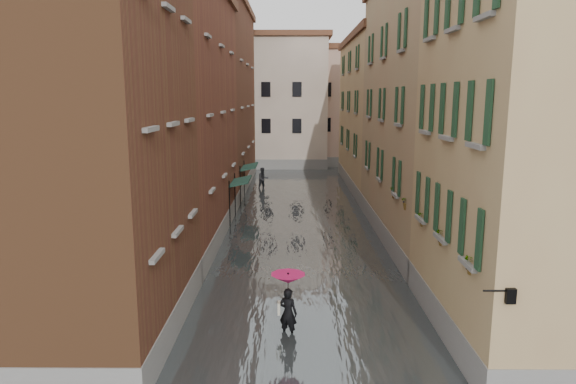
{
  "coord_description": "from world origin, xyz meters",
  "views": [
    {
      "loc": [
        -0.53,
        -16.85,
        7.37
      ],
      "look_at": [
        -0.68,
        6.45,
        3.0
      ],
      "focal_mm": 32.0,
      "sensor_mm": 36.0,
      "label": 1
    }
  ],
  "objects": [
    {
      "name": "ground",
      "position": [
        0.0,
        0.0,
        0.0
      ],
      "size": [
        120.0,
        120.0,
        0.0
      ],
      "primitive_type": "plane",
      "color": "#545457",
      "rests_on": "ground"
    },
    {
      "name": "floodwater",
      "position": [
        0.0,
        13.0,
        0.1
      ],
      "size": [
        10.0,
        60.0,
        0.2
      ],
      "primitive_type": "cube",
      "color": "#4E5556",
      "rests_on": "ground"
    },
    {
      "name": "building_left_near",
      "position": [
        -7.0,
        -2.0,
        6.5
      ],
      "size": [
        6.0,
        8.0,
        13.0
      ],
      "primitive_type": "cube",
      "color": "brown",
      "rests_on": "ground"
    },
    {
      "name": "building_left_mid",
      "position": [
        -7.0,
        9.0,
        6.25
      ],
      "size": [
        6.0,
        14.0,
        12.5
      ],
      "primitive_type": "cube",
      "color": "brown",
      "rests_on": "ground"
    },
    {
      "name": "building_left_far",
      "position": [
        -7.0,
        24.0,
        7.0
      ],
      "size": [
        6.0,
        16.0,
        14.0
      ],
      "primitive_type": "cube",
      "color": "brown",
      "rests_on": "ground"
    },
    {
      "name": "building_right_near",
      "position": [
        7.0,
        -2.0,
        5.75
      ],
      "size": [
        6.0,
        8.0,
        11.5
      ],
      "primitive_type": "cube",
      "color": "#A27E53",
      "rests_on": "ground"
    },
    {
      "name": "building_right_mid",
      "position": [
        7.0,
        9.0,
        6.5
      ],
      "size": [
        6.0,
        14.0,
        13.0
      ],
      "primitive_type": "cube",
      "color": "#94825A",
      "rests_on": "ground"
    },
    {
      "name": "building_right_far",
      "position": [
        7.0,
        24.0,
        5.75
      ],
      "size": [
        6.0,
        16.0,
        11.5
      ],
      "primitive_type": "cube",
      "color": "#A27E53",
      "rests_on": "ground"
    },
    {
      "name": "building_end_cream",
      "position": [
        -3.0,
        38.0,
        6.5
      ],
      "size": [
        12.0,
        9.0,
        13.0
      ],
      "primitive_type": "cube",
      "color": "beige",
      "rests_on": "ground"
    },
    {
      "name": "building_end_pink",
      "position": [
        6.0,
        40.0,
        6.0
      ],
      "size": [
        10.0,
        9.0,
        12.0
      ],
      "primitive_type": "cube",
      "color": "tan",
      "rests_on": "ground"
    },
    {
      "name": "awning_near",
      "position": [
        -3.49,
        12.27,
        2.46
      ],
      "size": [
        1.09,
        2.82,
        2.8
      ],
      "color": "#173429",
      "rests_on": "ground"
    },
    {
      "name": "awning_far",
      "position": [
        -3.49,
        18.38,
        2.47
      ],
      "size": [
        1.09,
        3.01,
        2.8
      ],
      "color": "#173429",
      "rests_on": "ground"
    },
    {
      "name": "wall_lantern",
      "position": [
        4.33,
        -6.0,
        3.01
      ],
      "size": [
        0.71,
        0.22,
        0.35
      ],
      "color": "black",
      "rests_on": "ground"
    },
    {
      "name": "window_planters",
      "position": [
        4.12,
        0.56,
        3.51
      ],
      "size": [
        0.59,
        10.74,
        0.84
      ],
      "color": "brown",
      "rests_on": "ground"
    },
    {
      "name": "pedestrian_main",
      "position": [
        -0.63,
        -2.04,
        1.32
      ],
      "size": [
        1.07,
        1.07,
        2.06
      ],
      "color": "black",
      "rests_on": "ground"
    },
    {
      "name": "pedestrian_far",
      "position": [
        -2.77,
        23.04,
        0.92
      ],
      "size": [
        1.1,
        1.0,
        1.84
      ],
      "primitive_type": "imported",
      "rotation": [
        0.0,
        0.0,
        0.42
      ],
      "color": "black",
      "rests_on": "ground"
    }
  ]
}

